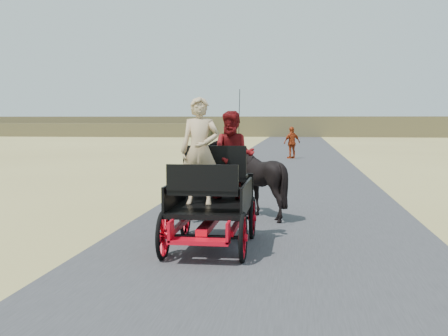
# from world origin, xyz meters

# --- Properties ---
(ground) EXTENTS (140.00, 140.00, 0.00)m
(ground) POSITION_xyz_m (0.00, 0.00, 0.00)
(ground) COLOR tan
(road) EXTENTS (6.00, 140.00, 0.01)m
(road) POSITION_xyz_m (0.00, 0.00, 0.01)
(road) COLOR #38383A
(road) RESTS_ON ground
(ridge_far) EXTENTS (140.00, 6.00, 2.40)m
(ridge_far) POSITION_xyz_m (0.00, 62.00, 1.20)
(ridge_far) COLOR brown
(ridge_far) RESTS_ON ground
(ridge_near) EXTENTS (40.00, 4.00, 1.60)m
(ridge_near) POSITION_xyz_m (-30.00, 58.00, 0.80)
(ridge_near) COLOR brown
(ridge_near) RESTS_ON ground
(carriage) EXTENTS (1.30, 2.40, 0.72)m
(carriage) POSITION_xyz_m (-0.97, 2.07, 0.36)
(carriage) COLOR black
(carriage) RESTS_ON ground
(horse_left) EXTENTS (0.91, 2.01, 1.70)m
(horse_left) POSITION_xyz_m (-1.52, 5.07, 0.85)
(horse_left) COLOR black
(horse_left) RESTS_ON ground
(horse_right) EXTENTS (1.37, 1.54, 1.70)m
(horse_right) POSITION_xyz_m (-0.42, 5.07, 0.85)
(horse_right) COLOR black
(horse_right) RESTS_ON ground
(driver_man) EXTENTS (0.66, 0.43, 1.80)m
(driver_man) POSITION_xyz_m (-1.17, 2.12, 1.62)
(driver_man) COLOR tan
(driver_man) RESTS_ON carriage
(passenger_woman) EXTENTS (0.77, 0.60, 1.58)m
(passenger_woman) POSITION_xyz_m (-0.67, 2.67, 1.51)
(passenger_woman) COLOR #660C0F
(passenger_woman) RESTS_ON carriage
(pedestrian) EXTENTS (1.07, 0.93, 1.73)m
(pedestrian) POSITION_xyz_m (0.09, 23.30, 0.86)
(pedestrian) COLOR #9B3311
(pedestrian) RESTS_ON ground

